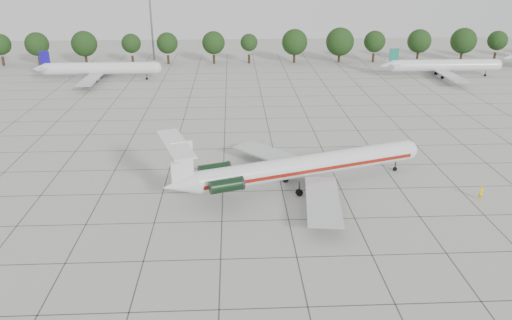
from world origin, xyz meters
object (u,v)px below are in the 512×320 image
Objects in this scene: main_airliner at (296,167)px; floodlight_mast at (150,10)px; bg_airliner_b at (100,69)px; bg_airliner_d at (444,66)px; ground_crew at (481,193)px.

main_airliner is 1.43× the size of floodlight_mast.
main_airliner reaches higher than bg_airliner_b.
main_airliner is 79.24m from bg_airliner_d.
main_airliner is at bearing -70.73° from floodlight_mast.
ground_crew is at bearing -29.34° from main_airliner.
bg_airliner_d is (22.63, 69.05, 1.97)m from ground_crew.
floodlight_mast is at bearing 161.05° from bg_airliner_d.
main_airliner is at bearing -125.56° from bg_airliner_d.
ground_crew is 0.07× the size of floodlight_mast.
main_airliner is at bearing -12.21° from ground_crew.
bg_airliner_b is at bearing 179.75° from bg_airliner_d.
main_airliner reaches higher than bg_airliner_d.
bg_airliner_d reaches higher than ground_crew.
bg_airliner_d is at bearing -0.25° from bg_airliner_b.
floodlight_mast is at bearing 70.15° from bg_airliner_b.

